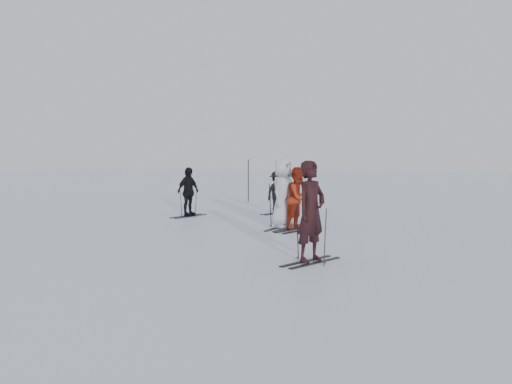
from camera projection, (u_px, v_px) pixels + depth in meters
ground at (240, 229)px, 14.38m from camera, size 120.00×120.00×0.00m
skier_near_dark at (311, 213)px, 9.70m from camera, size 0.66×0.82×1.96m
skier_red at (299, 199)px, 14.05m from camera, size 0.83×0.97×1.75m
skier_grey at (283, 194)px, 14.42m from camera, size 0.64×0.98×2.00m
skier_uphill_left at (188, 192)px, 17.30m from camera, size 0.53×1.03×1.68m
skier_uphill_far at (277, 193)px, 18.20m from camera, size 0.82×1.11×1.52m
skis_near_dark at (311, 234)px, 9.73m from camera, size 1.72×1.23×1.13m
skis_red at (299, 206)px, 14.06m from camera, size 2.02×1.36×1.35m
skis_grey at (283, 206)px, 14.44m from camera, size 1.79×0.96×1.30m
skis_uphill_left at (188, 200)px, 17.32m from camera, size 1.70×1.04×1.17m
skis_uphill_far at (277, 198)px, 18.21m from camera, size 1.71×1.22×1.12m
piste_marker at (248, 181)px, 23.10m from camera, size 0.05×0.05×1.96m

